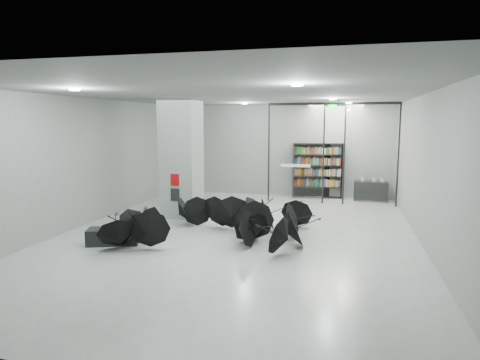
% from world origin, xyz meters
% --- Properties ---
extents(room, '(14.00, 14.02, 4.01)m').
position_xyz_m(room, '(0.00, 0.00, 2.84)').
color(room, '#939693').
rests_on(room, ground).
extents(column, '(1.20, 1.20, 4.00)m').
position_xyz_m(column, '(-2.50, 2.00, 2.00)').
color(column, slate).
rests_on(column, ground).
extents(fire_cabinet, '(0.28, 0.04, 0.38)m').
position_xyz_m(fire_cabinet, '(-2.50, 1.38, 1.35)').
color(fire_cabinet, '#A50A07').
rests_on(fire_cabinet, column).
extents(info_panel, '(0.30, 0.03, 0.42)m').
position_xyz_m(info_panel, '(-2.50, 1.38, 0.85)').
color(info_panel, black).
rests_on(info_panel, column).
extents(exit_sign, '(0.30, 0.06, 0.15)m').
position_xyz_m(exit_sign, '(2.40, 5.30, 3.82)').
color(exit_sign, '#0CE533').
rests_on(exit_sign, room).
extents(glass_partition, '(5.06, 0.08, 4.00)m').
position_xyz_m(glass_partition, '(2.39, 5.50, 2.18)').
color(glass_partition, silver).
rests_on(glass_partition, ground).
extents(bench, '(1.45, 0.99, 0.43)m').
position_xyz_m(bench, '(-2.99, -1.67, 0.21)').
color(bench, black).
rests_on(bench, ground).
extents(bookshelf, '(2.18, 0.74, 2.35)m').
position_xyz_m(bookshelf, '(1.81, 6.75, 1.18)').
color(bookshelf, black).
rests_on(bookshelf, ground).
extents(shop_counter, '(1.40, 0.65, 0.82)m').
position_xyz_m(shop_counter, '(4.02, 6.51, 0.41)').
color(shop_counter, black).
rests_on(shop_counter, ground).
extents(umbrella_cluster, '(5.57, 4.87, 1.32)m').
position_xyz_m(umbrella_cluster, '(-0.48, -0.40, 0.32)').
color(umbrella_cluster, black).
rests_on(umbrella_cluster, ground).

